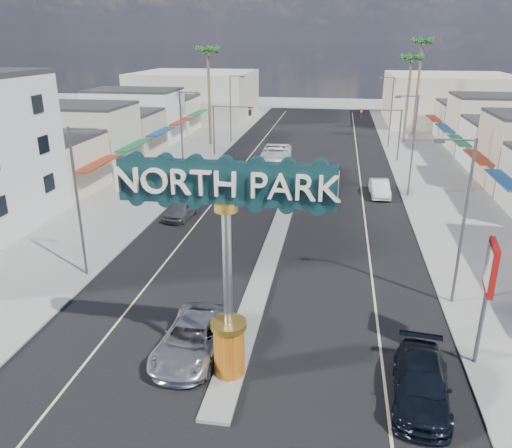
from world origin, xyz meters
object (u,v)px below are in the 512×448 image
(streetlight_r_mid, at_px, (412,141))
(streetlight_r_far, at_px, (390,109))
(streetlight_l_near, at_px, (80,196))
(streetlight_l_mid, at_px, (183,134))
(city_bus, at_px, (273,169))
(traffic_signal_left, at_px, (228,120))
(gateway_sign, at_px, (227,248))
(palm_right_mid, at_px, (411,62))
(bank_pylon_sign, at_px, (490,274))
(car_parked_right, at_px, (380,188))
(suv_left, at_px, (192,339))
(palm_right_far, at_px, (422,47))
(suv_right, at_px, (421,383))
(traffic_signal_right, at_px, (384,124))
(palm_left_far, at_px, (208,56))
(streetlight_r_near, at_px, (461,215))
(streetlight_l_far, at_px, (232,105))
(car_parked_left, at_px, (182,209))

(streetlight_r_mid, height_order, streetlight_r_far, same)
(streetlight_l_near, bearing_deg, streetlight_l_mid, 90.00)
(streetlight_r_mid, bearing_deg, city_bus, 172.90)
(traffic_signal_left, distance_m, streetlight_r_mid, 24.11)
(gateway_sign, bearing_deg, city_bus, 93.87)
(palm_right_mid, distance_m, bank_pylon_sign, 51.92)
(traffic_signal_left, height_order, streetlight_r_mid, streetlight_r_mid)
(car_parked_right, bearing_deg, streetlight_r_mid, 6.13)
(suv_left, bearing_deg, bank_pylon_sign, 7.99)
(streetlight_l_mid, height_order, palm_right_far, palm_right_far)
(suv_right, height_order, car_parked_right, suv_right)
(traffic_signal_left, relative_size, city_bus, 0.51)
(traffic_signal_right, height_order, palm_right_mid, palm_right_mid)
(streetlight_r_far, xyz_separation_m, bank_pylon_sign, (0.06, -47.49, -0.68))
(traffic_signal_right, height_order, streetlight_r_mid, streetlight_r_mid)
(traffic_signal_left, height_order, palm_right_mid, palm_right_mid)
(traffic_signal_left, relative_size, traffic_signal_right, 1.00)
(palm_left_far, relative_size, suv_right, 2.48)
(streetlight_l_near, distance_m, streetlight_r_near, 20.87)
(streetlight_r_mid, bearing_deg, gateway_sign, -110.42)
(streetlight_l_mid, distance_m, suv_left, 28.38)
(traffic_signal_right, height_order, city_bus, traffic_signal_right)
(traffic_signal_right, relative_size, bank_pylon_sign, 1.06)
(traffic_signal_left, bearing_deg, streetlight_l_far, 98.86)
(streetlight_l_mid, xyz_separation_m, palm_right_mid, (23.43, 26.00, 5.54))
(streetlight_l_mid, height_order, car_parked_right, streetlight_l_mid)
(streetlight_l_mid, distance_m, city_bus, 9.24)
(streetlight_l_near, xyz_separation_m, suv_right, (18.21, -8.28, -4.30))
(palm_right_far, bearing_deg, traffic_signal_right, -107.90)
(gateway_sign, distance_m, palm_right_far, 62.20)
(streetlight_r_mid, relative_size, bank_pylon_sign, 1.60)
(suv_left, relative_size, suv_right, 1.08)
(city_bus, bearing_deg, traffic_signal_left, 117.91)
(palm_left_far, bearing_deg, traffic_signal_left, -57.57)
(streetlight_r_mid, bearing_deg, palm_left_far, 139.52)
(suv_left, xyz_separation_m, car_parked_right, (10.02, 26.38, -0.05))
(suv_right, bearing_deg, bank_pylon_sign, 51.94)
(traffic_signal_right, xyz_separation_m, streetlight_l_near, (-19.62, -33.99, 0.79))
(streetlight_r_far, distance_m, city_bus, 24.18)
(traffic_signal_right, height_order, palm_right_far, palm_right_far)
(traffic_signal_left, relative_size, suv_right, 1.13)
(gateway_sign, distance_m, traffic_signal_left, 43.04)
(streetlight_l_far, bearing_deg, bank_pylon_sign, -66.22)
(palm_right_far, relative_size, city_bus, 1.21)
(streetlight_l_mid, bearing_deg, streetlight_l_far, 90.00)
(palm_left_far, bearing_deg, streetlight_r_far, 4.88)
(palm_right_mid, bearing_deg, suv_right, -95.50)
(palm_right_mid, relative_size, suv_left, 2.12)
(car_parked_left, relative_size, city_bus, 0.37)
(streetlight_r_near, xyz_separation_m, suv_left, (-12.43, -6.76, -4.28))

